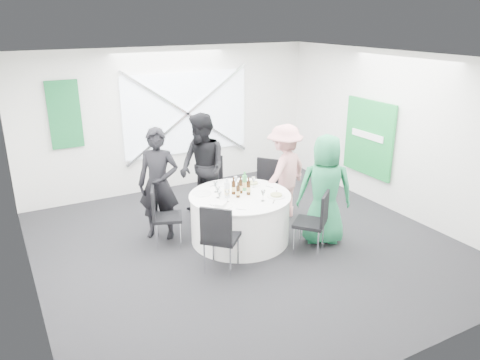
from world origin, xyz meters
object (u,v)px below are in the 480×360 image
person_woman_green (325,190)px  clear_water_bottle (227,190)px  chair_front_right (316,218)px  chair_back_right (266,182)px  person_man_back (203,168)px  chair_back_left (162,212)px  banquet_table (240,217)px  person_man_back_left (159,184)px  person_woman_pink (284,172)px  chair_front_left (219,234)px  chair_back (214,182)px  green_water_bottle (245,183)px

person_woman_green → clear_water_bottle: size_ratio=5.67×
chair_front_right → clear_water_bottle: clear_water_bottle is taller
person_woman_green → chair_front_right: bearing=66.7°
chair_back_right → person_man_back: 1.17m
chair_back_left → chair_front_right: chair_front_right is taller
banquet_table → clear_water_bottle: (-0.22, 0.00, 0.50)m
person_man_back_left → person_woman_green: bearing=2.2°
chair_front_right → person_woman_pink: bearing=-144.0°
person_woman_green → clear_water_bottle: 1.48m
chair_front_right → clear_water_bottle: bearing=-82.8°
chair_back_left → person_man_back_left: 0.46m
banquet_table → clear_water_bottle: bearing=179.6°
chair_back_right → person_woman_pink: 0.44m
chair_back_left → person_man_back: person_man_back is taller
person_woman_pink → chair_front_right: bearing=55.3°
chair_front_left → person_man_back: (0.57, 1.77, 0.33)m
chair_back_left → clear_water_bottle: size_ratio=3.11×
banquet_table → person_woman_pink: 1.25m
chair_back_left → chair_front_right: size_ratio=0.98×
person_woman_pink → person_woman_green: 1.07m
banquet_table → person_man_back_left: bearing=145.2°
chair_front_right → person_woman_pink: person_woman_pink is taller
chair_front_right → chair_back: bearing=-111.9°
chair_back_right → green_water_bottle: 1.03m
chair_front_right → chair_back_left: bearing=-75.4°
chair_front_left → person_man_back: 1.88m
chair_back_right → chair_back: bearing=-153.5°
chair_back → person_man_back_left: bearing=-155.8°
chair_back_right → person_woman_green: person_woman_green is taller
chair_front_right → person_woman_green: (0.34, 0.25, 0.29)m
chair_back_left → clear_water_bottle: 1.04m
chair_back_left → clear_water_bottle: clear_water_bottle is taller
chair_front_right → person_man_back: size_ratio=0.52×
chair_back_left → person_man_back_left: (0.08, 0.30, 0.34)m
clear_water_bottle → green_water_bottle: bearing=19.8°
chair_back_right → person_man_back: bearing=-143.6°
green_water_bottle → chair_back: bearing=93.7°
banquet_table → person_woman_green: size_ratio=0.91×
chair_back_right → person_woman_pink: bearing=-11.9°
chair_back_right → clear_water_bottle: (-1.15, -0.74, 0.31)m
person_man_back → green_water_bottle: person_man_back is taller
chair_back_right → chair_front_left: chair_front_left is taller
person_man_back → clear_water_bottle: size_ratio=6.12×
person_woman_pink → green_water_bottle: size_ratio=5.40×
chair_back → green_water_bottle: 1.03m
chair_back → chair_front_right: bearing=-67.0°
person_man_back_left → green_water_bottle: (1.20, -0.59, -0.00)m
chair_front_left → green_water_bottle: bearing=-90.7°
chair_front_right → person_man_back: bearing=-104.8°
chair_front_left → chair_front_right: bearing=-141.9°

